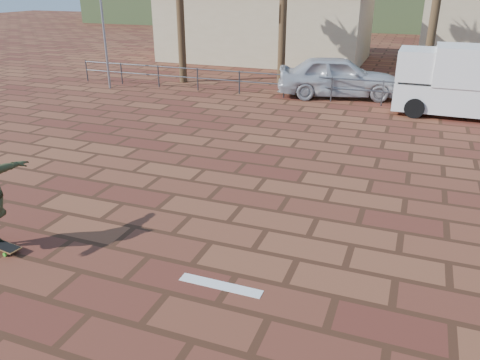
{
  "coord_description": "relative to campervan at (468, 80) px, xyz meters",
  "views": [
    {
      "loc": [
        3.22,
        -6.96,
        4.52
      ],
      "look_at": [
        0.12,
        1.23,
        0.8
      ],
      "focal_mm": 35.0,
      "sensor_mm": 36.0,
      "label": 1
    }
  ],
  "objects": [
    {
      "name": "paint_stripe",
      "position": [
        -4.18,
        -12.7,
        -1.29
      ],
      "size": [
        1.4,
        0.22,
        0.01
      ],
      "primitive_type": "cube",
      "color": "white",
      "rests_on": "ground"
    },
    {
      "name": "campervan",
      "position": [
        0.0,
        0.0,
        0.0
      ],
      "size": [
        4.79,
        2.15,
        2.47
      ],
      "rotation": [
        0.0,
        0.0,
        -0.01
      ],
      "color": "white",
      "rests_on": "ground"
    },
    {
      "name": "guardrail",
      "position": [
        -4.88,
        0.5,
        -0.62
      ],
      "size": [
        24.06,
        0.06,
        1.0
      ],
      "color": "#47494F",
      "rests_on": "ground"
    },
    {
      "name": "ground",
      "position": [
        -4.88,
        -11.5,
        -1.3
      ],
      "size": [
        120.0,
        120.0,
        0.0
      ],
      "primitive_type": "plane",
      "color": "brown",
      "rests_on": "ground"
    },
    {
      "name": "building_west",
      "position": [
        -10.88,
        10.5,
        0.98
      ],
      "size": [
        12.6,
        7.6,
        4.5
      ],
      "color": "beige",
      "rests_on": "ground"
    },
    {
      "name": "car_silver",
      "position": [
        -4.82,
        1.5,
        -0.45
      ],
      "size": [
        5.33,
        3.17,
        1.7
      ],
      "primitive_type": "imported",
      "rotation": [
        0.0,
        0.0,
        1.82
      ],
      "color": "silver",
      "rests_on": "ground"
    }
  ]
}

